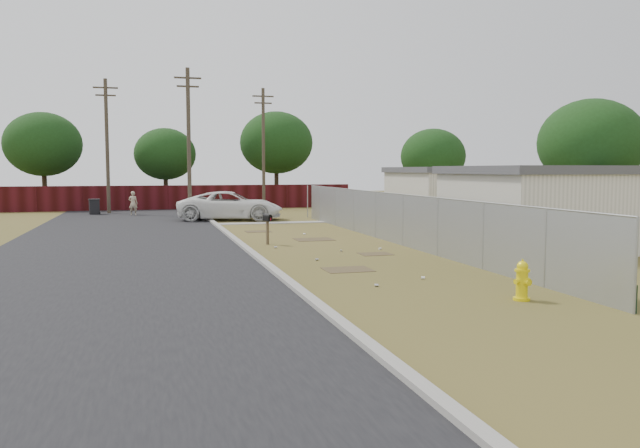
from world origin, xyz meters
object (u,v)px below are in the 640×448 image
object	(u,v)px
trash_bin	(94,207)
pickup_truck	(230,206)
mailbox	(267,220)
fire_hydrant	(522,281)
pedestrian	(133,203)

from	to	relation	value
trash_bin	pickup_truck	bearing A→B (deg)	-40.35
mailbox	trash_bin	size ratio (longest dim) A/B	1.17
fire_hydrant	mailbox	world-z (taller)	mailbox
fire_hydrant	mailbox	distance (m)	12.51
pickup_truck	pedestrian	size ratio (longest dim) A/B	3.86
fire_hydrant	mailbox	xyz separation A→B (m)	(-3.60, 11.97, 0.52)
trash_bin	fire_hydrant	bearing A→B (deg)	-69.76
pedestrian	fire_hydrant	bearing A→B (deg)	117.54
pickup_truck	pedestrian	distance (m)	7.74
pickup_truck	trash_bin	distance (m)	10.62
pickup_truck	trash_bin	xyz separation A→B (m)	(-8.09, 6.87, -0.32)
fire_hydrant	pickup_truck	xyz separation A→B (m)	(-3.45, 24.42, 0.41)
fire_hydrant	trash_bin	world-z (taller)	trash_bin
fire_hydrant	pickup_truck	bearing A→B (deg)	98.05
mailbox	fire_hydrant	bearing A→B (deg)	-73.28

